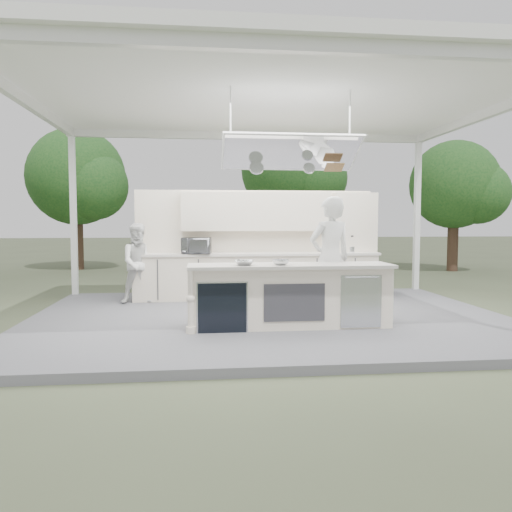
{
  "coord_description": "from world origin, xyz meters",
  "views": [
    {
      "loc": [
        -1.15,
        -8.34,
        1.72
      ],
      "look_at": [
        -0.18,
        0.4,
        1.11
      ],
      "focal_mm": 35.0,
      "sensor_mm": 36.0,
      "label": 1
    }
  ],
  "objects": [
    {
      "name": "back_wall_unit",
      "position": [
        0.44,
        2.11,
        1.57
      ],
      "size": [
        5.05,
        0.48,
        2.25
      ],
      "color": "beige",
      "rests_on": "stage_deck"
    },
    {
      "name": "demo_island",
      "position": [
        0.18,
        -0.91,
        0.6
      ],
      "size": [
        3.1,
        0.79,
        0.95
      ],
      "color": "beige",
      "rests_on": "stage_deck"
    },
    {
      "name": "bowl_large",
      "position": [
        -0.51,
        -1.02,
        1.11
      ],
      "size": [
        0.32,
        0.32,
        0.07
      ],
      "primitive_type": "imported",
      "rotation": [
        0.0,
        0.0,
        -0.04
      ],
      "color": "silver",
      "rests_on": "demo_island"
    },
    {
      "name": "tent",
      "position": [
        0.0,
        -0.01,
        3.71
      ],
      "size": [
        8.2,
        6.2,
        3.86
      ],
      "color": "white",
      "rests_on": "ground"
    },
    {
      "name": "stage_deck",
      "position": [
        0.0,
        0.0,
        0.06
      ],
      "size": [
        8.0,
        6.0,
        0.12
      ],
      "primitive_type": "cube",
      "color": "#58585D",
      "rests_on": "ground"
    },
    {
      "name": "tree_cluster",
      "position": [
        -0.16,
        9.77,
        3.29
      ],
      "size": [
        19.55,
        9.4,
        5.85
      ],
      "color": "#432E21",
      "rests_on": "ground"
    },
    {
      "name": "toaster_oven",
      "position": [
        -1.24,
        1.7,
        1.23
      ],
      "size": [
        0.61,
        0.44,
        0.32
      ],
      "primitive_type": "imported",
      "rotation": [
        0.0,
        0.0,
        -0.09
      ],
      "color": "#AEAFB4",
      "rests_on": "back_counter"
    },
    {
      "name": "sous_chef",
      "position": [
        -2.34,
        1.55,
        0.9
      ],
      "size": [
        0.88,
        0.76,
        1.56
      ],
      "primitive_type": "imported",
      "rotation": [
        0.0,
        0.0,
        0.25
      ],
      "color": "silver",
      "rests_on": "stage_deck"
    },
    {
      "name": "bowl_small",
      "position": [
        0.03,
        -1.03,
        1.11
      ],
      "size": [
        0.29,
        0.29,
        0.08
      ],
      "primitive_type": "imported",
      "rotation": [
        0.0,
        0.0,
        -0.17
      ],
      "color": "silver",
      "rests_on": "demo_island"
    },
    {
      "name": "head_chef",
      "position": [
        0.93,
        -0.49,
        1.12
      ],
      "size": [
        0.83,
        0.66,
        2.0
      ],
      "primitive_type": "imported",
      "rotation": [
        0.0,
        0.0,
        3.41
      ],
      "color": "white",
      "rests_on": "stage_deck"
    },
    {
      "name": "back_counter",
      "position": [
        0.0,
        1.9,
        0.6
      ],
      "size": [
        5.08,
        0.72,
        0.95
      ],
      "color": "beige",
      "rests_on": "stage_deck"
    },
    {
      "name": "ground",
      "position": [
        0.0,
        0.0,
        0.0
      ],
      "size": [
        90.0,
        90.0,
        0.0
      ],
      "primitive_type": "plane",
      "color": "#4B543A",
      "rests_on": "ground"
    }
  ]
}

